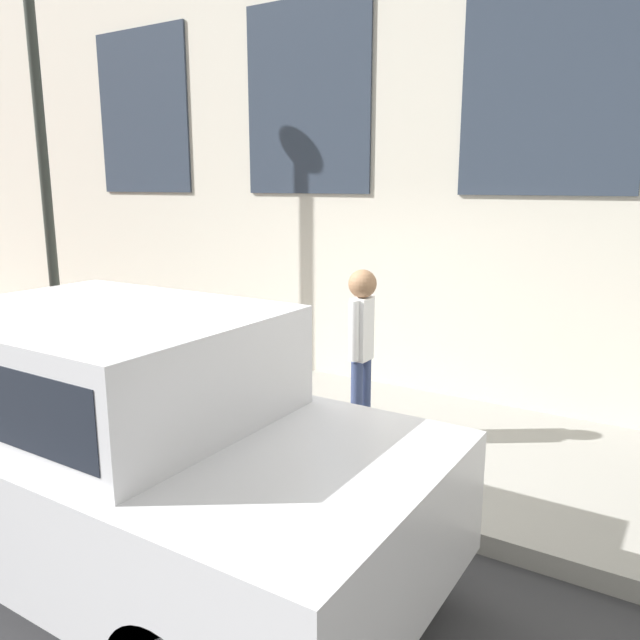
# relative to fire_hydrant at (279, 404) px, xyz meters

# --- Properties ---
(ground_plane) EXTENTS (80.00, 80.00, 0.00)m
(ground_plane) POSITION_rel_fire_hydrant_xyz_m (-0.58, -0.37, -0.51)
(ground_plane) COLOR #38383A
(sidewalk) EXTENTS (2.61, 60.00, 0.15)m
(sidewalk) POSITION_rel_fire_hydrant_xyz_m (0.72, -0.37, -0.43)
(sidewalk) COLOR #9E9B93
(sidewalk) RESTS_ON ground_plane
(building_facade) EXTENTS (0.33, 40.00, 7.39)m
(building_facade) POSITION_rel_fire_hydrant_xyz_m (2.18, -0.37, 3.19)
(building_facade) COLOR beige
(building_facade) RESTS_ON ground_plane
(fire_hydrant) EXTENTS (0.30, 0.42, 0.70)m
(fire_hydrant) POSITION_rel_fire_hydrant_xyz_m (0.00, 0.00, 0.00)
(fire_hydrant) COLOR red
(fire_hydrant) RESTS_ON sidewalk
(person) EXTENTS (0.38, 0.25, 1.59)m
(person) POSITION_rel_fire_hydrant_xyz_m (0.43, -0.62, 0.60)
(person) COLOR navy
(person) RESTS_ON sidewalk
(parked_car_silver_near) EXTENTS (1.84, 4.36, 1.72)m
(parked_car_silver_near) POSITION_rel_fire_hydrant_xyz_m (-1.93, -0.04, 0.42)
(parked_car_silver_near) COLOR black
(parked_car_silver_near) RESTS_ON ground_plane
(street_lamp) EXTENTS (0.36, 0.36, 5.03)m
(street_lamp) POSITION_rel_fire_hydrant_xyz_m (0.28, 3.58, 2.80)
(street_lamp) COLOR #2D332D
(street_lamp) RESTS_ON sidewalk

